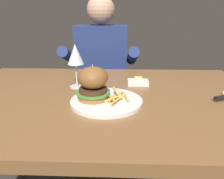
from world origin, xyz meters
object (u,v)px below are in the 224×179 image
main_plate (106,101)px  burger_sandwich (93,83)px  wine_glass (75,56)px  butter_dish (138,82)px  diner_person (102,83)px

main_plate → burger_sandwich: 0.09m
wine_glass → butter_dish: wine_glass is taller
main_plate → wine_glass: size_ratio=1.39×
butter_dish → diner_person: size_ratio=0.08×
wine_glass → diner_person: (0.06, 0.61, -0.32)m
diner_person → burger_sandwich: bearing=-87.4°
diner_person → wine_glass: bearing=-95.6°
butter_dish → burger_sandwich: bearing=-129.4°
burger_sandwich → butter_dish: (0.19, 0.23, -0.06)m
burger_sandwich → main_plate: bearing=-7.0°
butter_dish → diner_person: (-0.22, 0.57, -0.19)m
main_plate → butter_dish: size_ratio=2.78×
burger_sandwich → wine_glass: (-0.10, 0.18, 0.07)m
butter_dish → diner_person: bearing=111.5°
main_plate → diner_person: 0.82m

